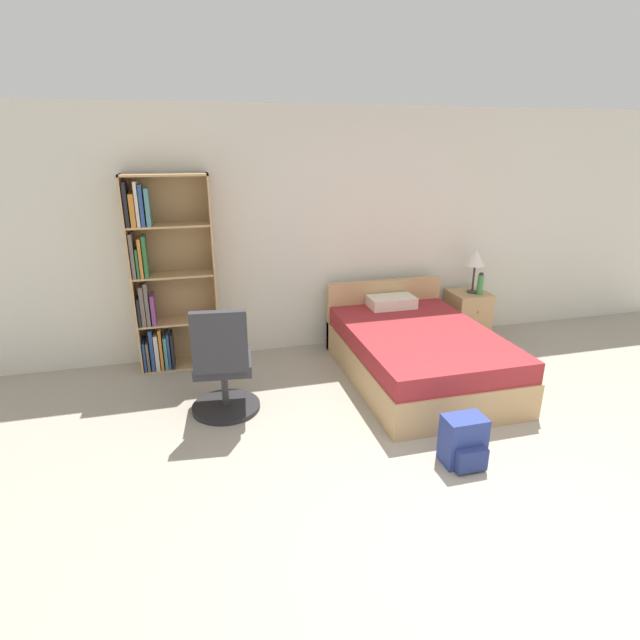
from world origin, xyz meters
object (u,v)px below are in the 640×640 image
object	(u,v)px
table_lamp	(476,259)
water_bottle	(480,284)
bookshelf	(163,281)
bed	(416,352)
office_chair	(223,369)
nightstand	(467,315)
backpack_blue	(464,442)

from	to	relation	value
table_lamp	water_bottle	distance (m)	0.30
bookshelf	bed	distance (m)	2.62
water_bottle	office_chair	bearing A→B (deg)	-162.32
table_lamp	water_bottle	world-z (taller)	table_lamp
bed	nightstand	size ratio (longest dim) A/B	3.43
table_lamp	bed	bearing A→B (deg)	-143.20
nightstand	backpack_blue	world-z (taller)	nightstand
bed	water_bottle	size ratio (longest dim) A/B	7.66
nightstand	backpack_blue	distance (m)	2.58
office_chair	table_lamp	size ratio (longest dim) A/B	1.97
water_bottle	bookshelf	bearing A→B (deg)	176.88
table_lamp	water_bottle	size ratio (longest dim) A/B	1.99
bed	backpack_blue	world-z (taller)	bed
office_chair	nightstand	xyz separation A→B (m)	(2.94, 1.06, -0.14)
bookshelf	bed	bearing A→B (deg)	-20.57
bed	office_chair	xyz separation A→B (m)	(-1.91, -0.26, 0.16)
table_lamp	nightstand	bearing A→B (deg)	151.31
nightstand	table_lamp	xyz separation A→B (m)	(0.02, -0.01, 0.69)
water_bottle	backpack_blue	bearing A→B (deg)	-123.04
bed	water_bottle	distance (m)	1.37
bed	backpack_blue	distance (m)	1.44
bookshelf	bed	size ratio (longest dim) A/B	0.99
bookshelf	water_bottle	xyz separation A→B (m)	(3.48, -0.19, -0.24)
nightstand	water_bottle	world-z (taller)	water_bottle
water_bottle	backpack_blue	size ratio (longest dim) A/B	0.69
table_lamp	water_bottle	xyz separation A→B (m)	(0.04, -0.09, -0.28)
bookshelf	office_chair	distance (m)	1.34
bed	office_chair	distance (m)	1.93
office_chair	table_lamp	bearing A→B (deg)	19.49
bookshelf	nightstand	size ratio (longest dim) A/B	3.40
bed	backpack_blue	bearing A→B (deg)	-101.08
bookshelf	backpack_blue	bearing A→B (deg)	-47.69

